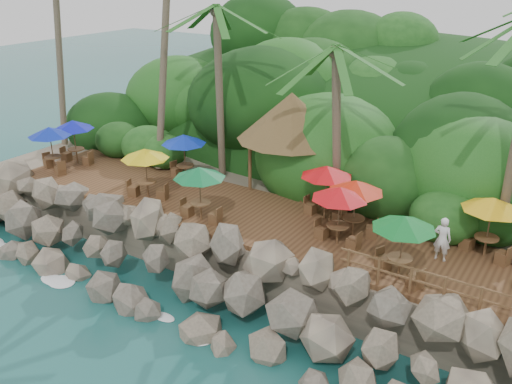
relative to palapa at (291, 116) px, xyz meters
The scene contains 11 objects.
ground 11.35m from the palapa, 87.32° to the right, with size 140.00×140.00×0.00m, color #19514F.
land_base 7.86m from the palapa, 85.83° to the left, with size 32.00×25.20×2.10m, color gray.
jungle_hill 14.93m from the palapa, 88.10° to the left, with size 44.80×28.00×15.40m, color #143811.
seawall 9.04m from the palapa, 86.63° to the right, with size 29.00×4.00×2.30m, color gray, non-canonical shape.
terrace 5.21m from the palapa, 83.06° to the right, with size 26.00×5.00×0.20m, color brown.
jungle_foliage 7.83m from the palapa, 85.03° to the left, with size 44.00×16.00×12.00m, color #143811, non-canonical shape.
foam_line 11.07m from the palapa, 87.23° to the right, with size 25.20×0.80×0.06m.
palapa is the anchor object (origin of this frame).
dining_clusters 4.24m from the palapa, 79.64° to the right, with size 25.79×5.39×2.37m.
railing 11.77m from the palapa, 32.30° to the right, with size 8.30×0.10×1.00m.
waiter 9.22m from the palapa, 21.87° to the right, with size 0.62×0.41×1.70m, color white.
Camera 1 is at (11.77, -12.26, 12.50)m, focal length 39.05 mm.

